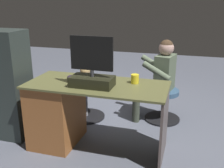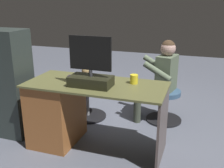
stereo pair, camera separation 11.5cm
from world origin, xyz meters
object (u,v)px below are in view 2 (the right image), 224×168
object	(u,v)px
cup	(134,79)
teddy_bear	(87,77)
tv_remote	(70,79)
person	(160,75)
monitor	(91,74)
keyboard	(93,79)
visitor_chair	(165,103)
office_chair_teddy	(88,101)
desk	(64,110)
computer_mouse	(70,77)

from	to	relation	value
cup	teddy_bear	xyz separation A→B (m)	(0.80, -0.58, -0.22)
tv_remote	person	bearing A→B (deg)	-153.76
teddy_bear	cup	bearing A→B (deg)	143.81
monitor	person	world-z (taller)	monitor
keyboard	person	world-z (taller)	person
visitor_chair	person	xyz separation A→B (m)	(0.08, 0.02, 0.39)
keyboard	cup	size ratio (longest dim) A/B	4.35
monitor	cup	distance (m)	0.46
keyboard	person	size ratio (longest dim) A/B	0.38
tv_remote	office_chair_teddy	distance (m)	0.87
desk	tv_remote	world-z (taller)	tv_remote
teddy_bear	person	distance (m)	0.98
cup	office_chair_teddy	distance (m)	1.13
tv_remote	computer_mouse	bearing A→B (deg)	-87.40
cup	office_chair_teddy	xyz separation A→B (m)	(0.80, -0.57, -0.56)
keyboard	computer_mouse	size ratio (longest dim) A/B	4.38
monitor	desk	bearing A→B (deg)	-12.56
visitor_chair	office_chair_teddy	bearing A→B (deg)	12.55
computer_mouse	tv_remote	size ratio (longest dim) A/B	0.64
desk	office_chair_teddy	size ratio (longest dim) A/B	2.89
desk	computer_mouse	size ratio (longest dim) A/B	15.47
monitor	computer_mouse	bearing A→B (deg)	-28.74
office_chair_teddy	person	size ratio (longest dim) A/B	0.46
person	tv_remote	bearing A→B (deg)	46.56
monitor	keyboard	xyz separation A→B (m)	(0.06, -0.20, -0.12)
desk	visitor_chair	size ratio (longest dim) A/B	3.08
computer_mouse	person	bearing A→B (deg)	-136.88
desk	tv_remote	bearing A→B (deg)	-163.46
desk	tv_remote	distance (m)	0.37
desk	office_chair_teddy	distance (m)	0.73
cup	teddy_bear	world-z (taller)	cup
monitor	tv_remote	world-z (taller)	monitor
tv_remote	monitor	bearing A→B (deg)	139.75
computer_mouse	tv_remote	distance (m)	0.08
tv_remote	visitor_chair	bearing A→B (deg)	-155.78
computer_mouse	teddy_bear	bearing A→B (deg)	-83.34
tv_remote	office_chair_teddy	size ratio (longest dim) A/B	0.29
cup	keyboard	bearing A→B (deg)	2.45
tv_remote	cup	bearing A→B (deg)	168.85
keyboard	office_chair_teddy	world-z (taller)	keyboard
cup	visitor_chair	xyz separation A→B (m)	(-0.23, -0.80, -0.54)
office_chair_teddy	visitor_chair	world-z (taller)	same
computer_mouse	keyboard	bearing A→B (deg)	-175.80
computer_mouse	person	distance (m)	1.21
monitor	computer_mouse	world-z (taller)	monitor
teddy_bear	desk	bearing A→B (deg)	91.81
computer_mouse	teddy_bear	xyz separation A→B (m)	(0.07, -0.62, -0.19)
computer_mouse	tv_remote	xyz separation A→B (m)	(-0.03, 0.07, -0.01)
keyboard	teddy_bear	xyz separation A→B (m)	(0.35, -0.60, -0.19)
desk	person	size ratio (longest dim) A/B	1.34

